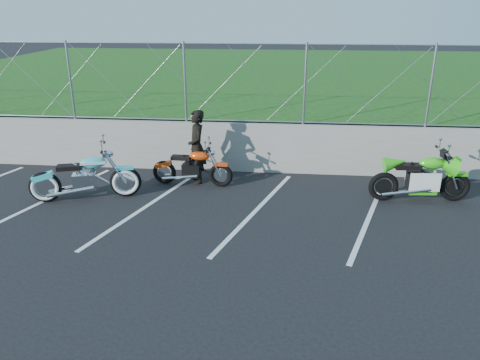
# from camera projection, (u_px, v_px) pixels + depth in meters

# --- Properties ---
(ground) EXTENTS (90.00, 90.00, 0.00)m
(ground) POSITION_uv_depth(u_px,v_px,m) (253.00, 231.00, 9.14)
(ground) COLOR black
(ground) RESTS_ON ground
(retaining_wall) EXTENTS (30.00, 0.22, 1.30)m
(retaining_wall) POSITION_uv_depth(u_px,v_px,m) (263.00, 147.00, 12.17)
(retaining_wall) COLOR slate
(retaining_wall) RESTS_ON ground
(grass_field) EXTENTS (30.00, 20.00, 1.30)m
(grass_field) POSITION_uv_depth(u_px,v_px,m) (274.00, 85.00, 21.47)
(grass_field) COLOR #184612
(grass_field) RESTS_ON ground
(chain_link_fence) EXTENTS (28.00, 0.03, 2.00)m
(chain_link_fence) POSITION_uv_depth(u_px,v_px,m) (264.00, 84.00, 11.58)
(chain_link_fence) COLOR gray
(chain_link_fence) RESTS_ON retaining_wall
(parking_lines) EXTENTS (18.29, 4.31, 0.01)m
(parking_lines) POSITION_uv_depth(u_px,v_px,m) (313.00, 212.00, 9.96)
(parking_lines) COLOR silver
(parking_lines) RESTS_ON ground
(cruiser_turquoise) EXTENTS (2.38, 0.91, 1.22)m
(cruiser_turquoise) POSITION_uv_depth(u_px,v_px,m) (87.00, 179.00, 10.46)
(cruiser_turquoise) COLOR black
(cruiser_turquoise) RESTS_ON ground
(naked_orange) EXTENTS (1.99, 0.68, 0.99)m
(naked_orange) POSITION_uv_depth(u_px,v_px,m) (193.00, 169.00, 11.30)
(naked_orange) COLOR black
(naked_orange) RESTS_ON ground
(sportbike_green) EXTENTS (2.26, 0.80, 1.17)m
(sportbike_green) POSITION_uv_depth(u_px,v_px,m) (421.00, 180.00, 10.37)
(sportbike_green) COLOR black
(sportbike_green) RESTS_ON ground
(person_standing) EXTENTS (0.63, 0.77, 1.80)m
(person_standing) POSITION_uv_depth(u_px,v_px,m) (197.00, 147.00, 11.35)
(person_standing) COLOR black
(person_standing) RESTS_ON ground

